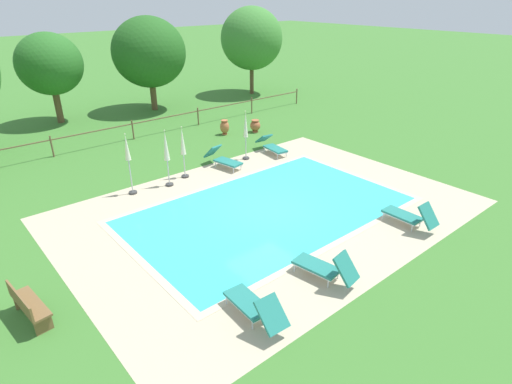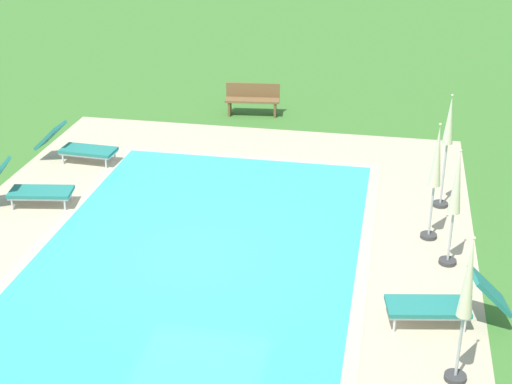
% 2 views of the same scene
% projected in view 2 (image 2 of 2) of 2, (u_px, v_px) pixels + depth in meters
% --- Properties ---
extents(ground_plane, '(160.00, 160.00, 0.00)m').
position_uv_depth(ground_plane, '(195.00, 259.00, 14.14)').
color(ground_plane, '#3D752D').
extents(pool_deck_paving, '(14.21, 10.25, 0.01)m').
position_uv_depth(pool_deck_paving, '(195.00, 259.00, 14.13)').
color(pool_deck_paving, '#BCAD8E').
rests_on(pool_deck_paving, ground).
extents(swimming_pool_water, '(9.86, 5.90, 0.01)m').
position_uv_depth(swimming_pool_water, '(195.00, 259.00, 14.13)').
color(swimming_pool_water, '#38C6D1').
rests_on(swimming_pool_water, ground).
extents(pool_coping_rim, '(10.34, 6.38, 0.01)m').
position_uv_depth(pool_coping_rim, '(195.00, 259.00, 14.13)').
color(pool_coping_rim, beige).
rests_on(pool_coping_rim, ground).
extents(sun_lounger_north_near_steps, '(0.93, 2.00, 0.93)m').
position_uv_depth(sun_lounger_north_near_steps, '(445.00, 303.00, 12.13)').
color(sun_lounger_north_near_steps, '#237A70').
rests_on(sun_lounger_north_near_steps, ground).
extents(sun_lounger_north_end, '(0.89, 1.91, 1.00)m').
position_uv_depth(sun_lounger_north_end, '(28.00, 188.00, 16.05)').
color(sun_lounger_north_end, '#237A70').
rests_on(sun_lounger_north_end, ground).
extents(sun_lounger_south_near_corner, '(0.71, 1.97, 0.92)m').
position_uv_depth(sun_lounger_south_near_corner, '(77.00, 146.00, 18.25)').
color(sun_lounger_south_near_corner, '#237A70').
rests_on(sun_lounger_south_near_corner, ground).
extents(patio_umbrella_closed_row_west, '(0.32, 0.32, 2.25)m').
position_uv_depth(patio_umbrella_closed_row_west, '(456.00, 194.00, 13.41)').
color(patio_umbrella_closed_row_west, '#383838').
rests_on(patio_umbrella_closed_row_west, ground).
extents(patio_umbrella_closed_row_mid_west, '(0.32, 0.32, 2.33)m').
position_uv_depth(patio_umbrella_closed_row_mid_west, '(467.00, 294.00, 10.40)').
color(patio_umbrella_closed_row_mid_west, '#383838').
rests_on(patio_umbrella_closed_row_mid_west, ground).
extents(patio_umbrella_closed_row_centre, '(0.32, 0.32, 2.46)m').
position_uv_depth(patio_umbrella_closed_row_centre, '(448.00, 135.00, 15.51)').
color(patio_umbrella_closed_row_centre, '#383838').
rests_on(patio_umbrella_closed_row_centre, ground).
extents(patio_umbrella_closed_row_mid_east, '(0.32, 0.32, 2.36)m').
position_uv_depth(patio_umbrella_closed_row_mid_east, '(436.00, 166.00, 14.26)').
color(patio_umbrella_closed_row_mid_east, '#383838').
rests_on(patio_umbrella_closed_row_mid_east, ground).
extents(wooden_bench_lawn_side, '(0.60, 1.54, 0.87)m').
position_uv_depth(wooden_bench_lawn_side, '(253.00, 98.00, 21.32)').
color(wooden_bench_lawn_side, brown).
rests_on(wooden_bench_lawn_side, ground).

